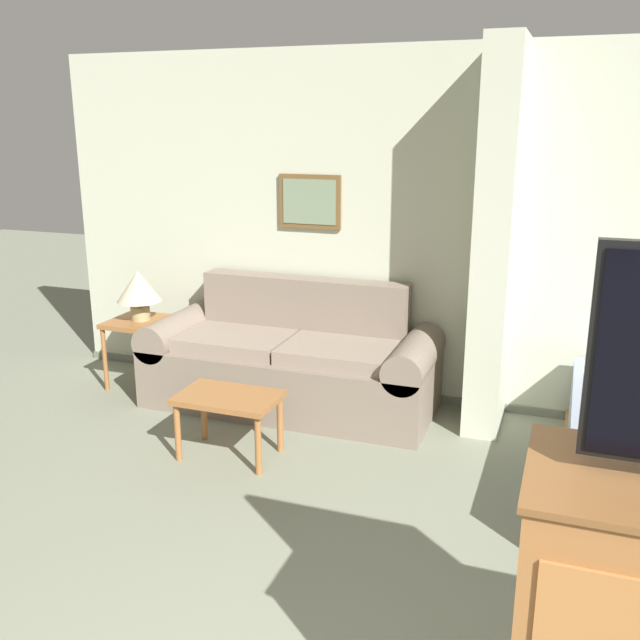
% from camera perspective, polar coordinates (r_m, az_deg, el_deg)
% --- Properties ---
extents(wall_back, '(6.75, 0.16, 2.60)m').
position_cam_1_polar(wall_back, '(5.25, 12.65, 6.67)').
color(wall_back, beige).
rests_on(wall_back, ground_plane).
extents(wall_partition_pillar, '(0.24, 0.57, 2.60)m').
position_cam_1_polar(wall_partition_pillar, '(4.90, 13.85, 6.02)').
color(wall_partition_pillar, beige).
rests_on(wall_partition_pillar, ground_plane).
extents(couch, '(2.17, 0.84, 0.93)m').
position_cam_1_polar(couch, '(5.35, -2.30, -3.41)').
color(couch, gray).
rests_on(couch, ground_plane).
extents(coffee_table, '(0.64, 0.42, 0.42)m').
position_cam_1_polar(coffee_table, '(4.57, -7.33, -6.67)').
color(coffee_table, '#996033').
rests_on(coffee_table, ground_plane).
extents(side_table, '(0.49, 0.49, 0.55)m').
position_cam_1_polar(side_table, '(5.88, -14.09, -0.77)').
color(side_table, '#996033').
rests_on(side_table, ground_plane).
extents(table_lamp, '(0.35, 0.35, 0.40)m').
position_cam_1_polar(table_lamp, '(5.79, -14.31, 2.50)').
color(table_lamp, tan).
rests_on(table_lamp, side_table).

